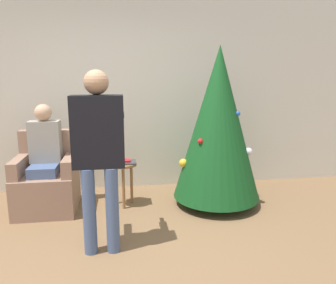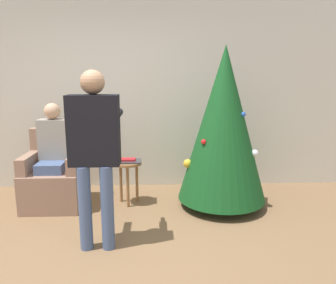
{
  "view_description": "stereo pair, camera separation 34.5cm",
  "coord_description": "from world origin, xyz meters",
  "px_view_note": "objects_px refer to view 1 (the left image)",
  "views": [
    {
      "loc": [
        0.2,
        -2.48,
        1.63
      ],
      "look_at": [
        0.67,
        0.88,
        0.93
      ],
      "focal_mm": 35.0,
      "sensor_mm": 36.0,
      "label": 1
    },
    {
      "loc": [
        0.54,
        -2.51,
        1.63
      ],
      "look_at": [
        0.67,
        0.88,
        0.93
      ],
      "focal_mm": 35.0,
      "sensor_mm": 36.0,
      "label": 2
    }
  ],
  "objects_px": {
    "armchair": "(47,182)",
    "person_standing": "(99,145)",
    "christmas_tree": "(218,124)",
    "side_stool": "(123,172)",
    "person_seated": "(45,153)"
  },
  "relations": [
    {
      "from": "armchair",
      "to": "person_standing",
      "type": "bearing_deg",
      "value": -56.25
    },
    {
      "from": "christmas_tree",
      "to": "person_standing",
      "type": "relative_size",
      "value": 1.18
    },
    {
      "from": "person_standing",
      "to": "side_stool",
      "type": "relative_size",
      "value": 3.05
    },
    {
      "from": "person_seated",
      "to": "person_standing",
      "type": "relative_size",
      "value": 0.77
    },
    {
      "from": "person_seated",
      "to": "person_standing",
      "type": "height_order",
      "value": "person_standing"
    },
    {
      "from": "christmas_tree",
      "to": "armchair",
      "type": "bearing_deg",
      "value": 176.58
    },
    {
      "from": "side_stool",
      "to": "armchair",
      "type": "bearing_deg",
      "value": 179.67
    },
    {
      "from": "side_stool",
      "to": "christmas_tree",
      "type": "bearing_deg",
      "value": -5.83
    },
    {
      "from": "armchair",
      "to": "person_seated",
      "type": "height_order",
      "value": "person_seated"
    },
    {
      "from": "christmas_tree",
      "to": "person_standing",
      "type": "xyz_separation_m",
      "value": [
        -1.38,
        -0.94,
        -0.03
      ]
    },
    {
      "from": "christmas_tree",
      "to": "armchair",
      "type": "xyz_separation_m",
      "value": [
        -2.09,
        0.12,
        -0.7
      ]
    },
    {
      "from": "person_seated",
      "to": "side_stool",
      "type": "distance_m",
      "value": 0.96
    },
    {
      "from": "armchair",
      "to": "person_standing",
      "type": "distance_m",
      "value": 1.44
    },
    {
      "from": "person_standing",
      "to": "side_stool",
      "type": "distance_m",
      "value": 1.22
    },
    {
      "from": "person_standing",
      "to": "armchair",
      "type": "bearing_deg",
      "value": 123.75
    }
  ]
}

